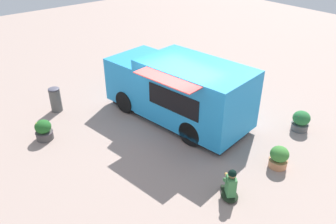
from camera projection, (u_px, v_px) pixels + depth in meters
ground_plane at (170, 133)px, 11.44m from camera, size 40.00×40.00×0.00m
food_truck at (179, 91)px, 11.76m from camera, size 5.58×3.15×2.24m
person_customer at (230, 187)px, 8.65m from camera, size 0.77×0.67×0.92m
planter_flowering_near at (279, 157)px, 9.75m from camera, size 0.55×0.55×0.67m
planter_flowering_far at (301, 121)px, 11.46m from camera, size 0.58×0.58×0.70m
planter_flowering_side at (44, 130)px, 10.98m from camera, size 0.57×0.57×0.69m
trash_bin at (55, 99)px, 12.55m from camera, size 0.42×0.42×0.94m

